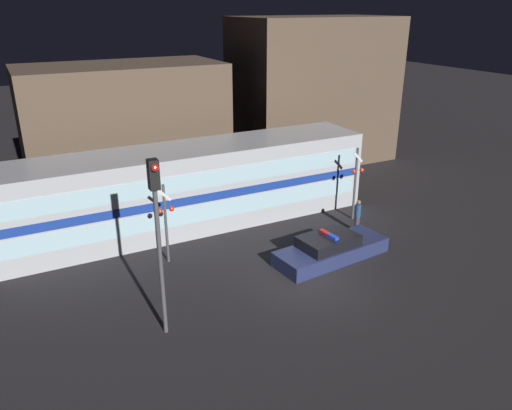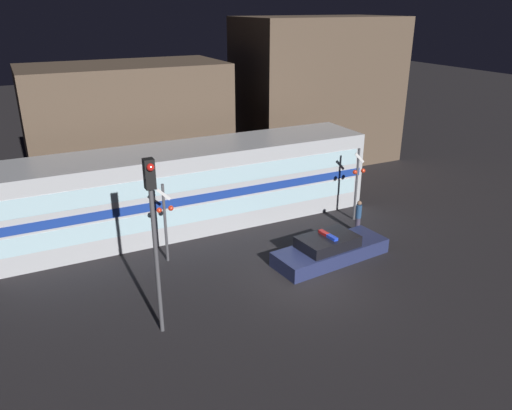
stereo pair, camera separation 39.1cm
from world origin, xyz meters
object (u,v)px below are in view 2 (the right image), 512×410
Objects in this scene: traffic_light_corner at (153,220)px; police_car at (330,250)px; crossing_signal_near at (357,180)px; pedestrian at (358,216)px; train at (190,187)px.

police_car is at bearing 12.27° from traffic_light_corner.
crossing_signal_near is (3.44, 2.90, 1.62)m from police_car.
crossing_signal_near is 0.62× the size of traffic_light_corner.
traffic_light_corner is (-7.67, -1.67, 3.50)m from police_car.
traffic_light_corner reaches higher than pedestrian.
pedestrian is 0.44× the size of crossing_signal_near.
train is 11.10× the size of pedestrian.
pedestrian is at bearing -121.63° from crossing_signal_near.
crossing_signal_near is (0.79, 1.27, 1.26)m from pedestrian.
traffic_light_corner is at bearing -116.10° from train.
train is at bearing 157.75° from crossing_signal_near.
crossing_signal_near is 12.16m from traffic_light_corner.
police_car is 8.60m from traffic_light_corner.
crossing_signal_near reaches higher than police_car.
train is 7.96m from pedestrian.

